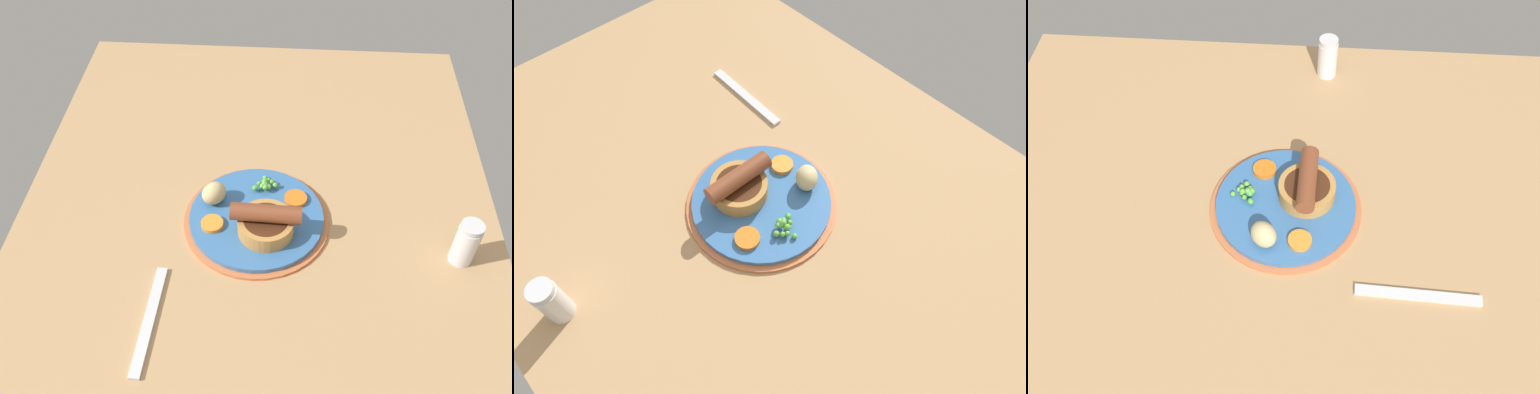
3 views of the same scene
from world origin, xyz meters
The scene contains 9 objects.
dining_table centered at (0.00, 0.00, 1.50)cm, with size 110.00×80.00×3.00cm, color tan.
dinner_plate centered at (2.58, 0.13, 3.57)cm, with size 23.94×23.94×1.40cm.
sausage_pudding centered at (-0.62, -1.69, 6.65)cm, with size 8.94×11.14×5.69cm.
pea_pile centered at (8.73, -1.02, 5.49)cm, with size 3.98×4.36×1.92cm.
potato_chunk_0 centered at (5.34, 7.22, 6.33)cm, with size 4.30×3.50×3.87cm, color #CCB77F.
carrot_slice_2 centered at (0.14, 6.96, 4.78)cm, with size 3.61×3.61×0.76cm, color orange.
carrot_slice_3 centered at (6.45, -6.30, 4.76)cm, with size 3.81×3.81×0.72cm, color orange.
fork centered at (-17.24, 13.98, 3.30)cm, with size 18.00×1.60×0.60cm, color silver.
salt_shaker centered at (-3.01, -32.11, 6.98)cm, with size 3.66×3.66×8.05cm.
Camera 2 is at (32.48, -25.74, 64.45)cm, focal length 32.00 mm.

